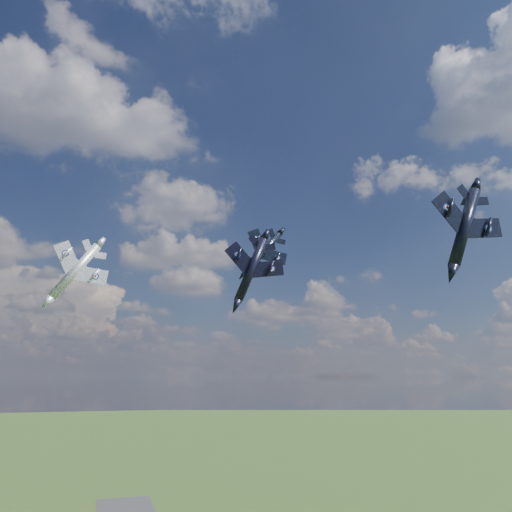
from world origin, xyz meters
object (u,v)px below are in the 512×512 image
object	(u,v)px
jet_lead_navy	(251,269)
jet_right_navy	(465,227)
jet_left_silver	(75,271)
jet_high_navy	(263,252)

from	to	relation	value
jet_lead_navy	jet_right_navy	xyz separation A→B (m)	(21.74, -24.52, 1.99)
jet_left_silver	jet_lead_navy	bearing A→B (deg)	-9.49
jet_high_navy	jet_right_navy	bearing A→B (deg)	-58.64
jet_lead_navy	jet_right_navy	distance (m)	32.83
jet_high_navy	jet_lead_navy	bearing A→B (deg)	-111.70
jet_right_navy	jet_left_silver	distance (m)	56.72
jet_high_navy	jet_left_silver	distance (m)	33.76
jet_high_navy	jet_left_silver	bearing A→B (deg)	-163.37
jet_right_navy	jet_high_navy	size ratio (longest dim) A/B	1.17
jet_right_navy	jet_left_silver	world-z (taller)	jet_right_navy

